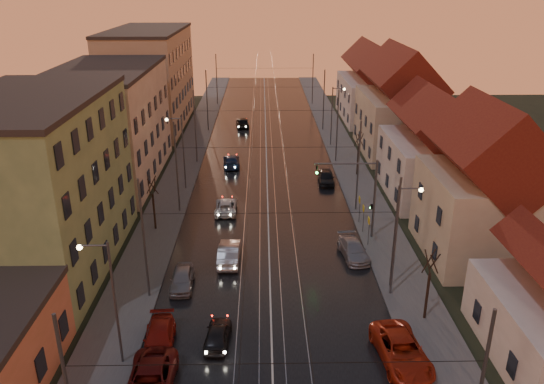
{
  "coord_description": "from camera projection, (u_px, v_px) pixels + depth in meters",
  "views": [
    {
      "loc": [
        -0.48,
        -23.39,
        20.97
      ],
      "look_at": [
        0.34,
        20.61,
        3.37
      ],
      "focal_mm": 35.0,
      "sensor_mm": 36.0,
      "label": 1
    }
  ],
  "objects": [
    {
      "name": "catenary_pole_l_5",
      "position": [
        217.0,
        80.0,
        94.52
      ],
      "size": [
        0.16,
        0.16,
        9.0
      ],
      "primitive_type": "cylinder",
      "color": "#595B60",
      "rests_on": "ground"
    },
    {
      "name": "apartment_left_2",
      "position": [
        109.0,
        126.0,
        58.54
      ],
      "size": [
        10.0,
        20.0,
        12.0
      ],
      "primitive_type": "cube",
      "color": "tan",
      "rests_on": "ground"
    },
    {
      "name": "parked_right_0",
      "position": [
        401.0,
        351.0,
        31.09
      ],
      "size": [
        3.11,
        5.77,
        1.54
      ],
      "primitive_type": "imported",
      "rotation": [
        0.0,
        0.0,
        0.1
      ],
      "color": "#AE2711",
      "rests_on": "ground"
    },
    {
      "name": "parked_left_3",
      "position": [
        182.0,
        279.0,
        38.76
      ],
      "size": [
        1.71,
        4.03,
        1.36
      ],
      "primitive_type": "imported",
      "rotation": [
        0.0,
        0.0,
        0.03
      ],
      "color": "gray",
      "rests_on": "ground"
    },
    {
      "name": "street_lamp_1",
      "position": [
        400.0,
        227.0,
        37.13
      ],
      "size": [
        1.75,
        0.32,
        8.0
      ],
      "color": "#595B60",
      "rests_on": "ground"
    },
    {
      "name": "catenary_pole_l_2",
      "position": [
        177.0,
        168.0,
        49.97
      ],
      "size": [
        0.16,
        0.16,
        9.0
      ],
      "primitive_type": "cylinder",
      "color": "#595B60",
      "rests_on": "ground"
    },
    {
      "name": "sidewalk_right",
      "position": [
        346.0,
        159.0,
        66.78
      ],
      "size": [
        4.0,
        120.0,
        0.15
      ],
      "primitive_type": "cube",
      "color": "#4C4C4C",
      "rests_on": "ground"
    },
    {
      "name": "house_right_4",
      "position": [
        372.0,
        88.0,
        84.55
      ],
      "size": [
        9.18,
        16.32,
        10.0
      ],
      "color": "beige",
      "rests_on": "ground"
    },
    {
      "name": "apartment_left_3",
      "position": [
        150.0,
        79.0,
        80.45
      ],
      "size": [
        10.0,
        24.0,
        14.0
      ],
      "primitive_type": "cube",
      "color": "tan",
      "rests_on": "ground"
    },
    {
      "name": "driving_car_1",
      "position": [
        229.0,
        253.0,
        42.24
      ],
      "size": [
        1.68,
        4.72,
        1.55
      ],
      "primitive_type": "imported",
      "rotation": [
        0.0,
        0.0,
        3.13
      ],
      "color": "gray",
      "rests_on": "ground"
    },
    {
      "name": "driving_car_3",
      "position": [
        231.0,
        161.0,
        64.04
      ],
      "size": [
        2.24,
        4.86,
        1.38
      ],
      "primitive_type": "imported",
      "rotation": [
        0.0,
        0.0,
        3.21
      ],
      "color": "#172645",
      "rests_on": "ground"
    },
    {
      "name": "catenary_pole_l_1",
      "position": [
        144.0,
        241.0,
        36.04
      ],
      "size": [
        0.16,
        0.16,
        9.0
      ],
      "primitive_type": "cylinder",
      "color": "#595B60",
      "rests_on": "ground"
    },
    {
      "name": "bare_tree_1",
      "position": [
        428.0,
        287.0,
        34.33
      ],
      "size": [
        1.09,
        1.09,
        5.11
      ],
      "color": "black",
      "rests_on": "ground"
    },
    {
      "name": "road",
      "position": [
        266.0,
        160.0,
        66.63
      ],
      "size": [
        16.0,
        120.0,
        0.04
      ],
      "primitive_type": "cube",
      "color": "black",
      "rests_on": "ground"
    },
    {
      "name": "catenary_pole_r_4",
      "position": [
        324.0,
        101.0,
        78.11
      ],
      "size": [
        0.16,
        0.16,
        9.0
      ],
      "primitive_type": "cylinder",
      "color": "#595B60",
      "rests_on": "ground"
    },
    {
      "name": "apartment_left_1",
      "position": [
        37.0,
        188.0,
        39.79
      ],
      "size": [
        10.0,
        18.0,
        13.0
      ],
      "primitive_type": "cube",
      "color": "#638253",
      "rests_on": "ground"
    },
    {
      "name": "street_lamp_0",
      "position": [
        108.0,
        292.0,
        29.39
      ],
      "size": [
        1.75,
        0.32,
        8.0
      ],
      "color": "#595B60",
      "rests_on": "ground"
    },
    {
      "name": "tram_rail_2",
      "position": [
        273.0,
        159.0,
        66.63
      ],
      "size": [
        0.06,
        120.0,
        0.03
      ],
      "primitive_type": "cube",
      "color": "gray",
      "rests_on": "road"
    },
    {
      "name": "catenary_pole_l_3",
      "position": [
        195.0,
        127.0,
        63.89
      ],
      "size": [
        0.16,
        0.16,
        9.0
      ],
      "primitive_type": "cylinder",
      "color": "#595B60",
      "rests_on": "ground"
    },
    {
      "name": "parked_right_2",
      "position": [
        326.0,
        177.0,
        58.59
      ],
      "size": [
        1.85,
        4.28,
        1.44
      ],
      "primitive_type": "imported",
      "rotation": [
        0.0,
        0.0,
        -0.04
      ],
      "color": "black",
      "rests_on": "ground"
    },
    {
      "name": "house_right_1",
      "position": [
        485.0,
        192.0,
        41.7
      ],
      "size": [
        8.67,
        10.2,
        10.8
      ],
      "color": "#B5A68B",
      "rests_on": "ground"
    },
    {
      "name": "tram_rail_0",
      "position": [
        249.0,
        159.0,
        66.58
      ],
      "size": [
        0.06,
        120.0,
        0.03
      ],
      "primitive_type": "cube",
      "color": "gray",
      "rests_on": "road"
    },
    {
      "name": "parked_left_1",
      "position": [
        150.0,
        382.0,
        28.67
      ],
      "size": [
        2.6,
        5.47,
        1.51
      ],
      "primitive_type": "imported",
      "rotation": [
        0.0,
        0.0,
        0.02
      ],
      "color": "#500F0D",
      "rests_on": "ground"
    },
    {
      "name": "sidewalk_left",
      "position": [
        187.0,
        160.0,
        66.44
      ],
      "size": [
        4.0,
        120.0,
        0.15
      ],
      "primitive_type": "cube",
      "color": "#4C4C4C",
      "rests_on": "ground"
    },
    {
      "name": "street_lamp_2",
      "position": [
        180.0,
        146.0,
        55.39
      ],
      "size": [
        1.75,
        0.32,
        8.0
      ],
      "color": "#595B60",
      "rests_on": "ground"
    },
    {
      "name": "catenary_pole_l_4",
      "position": [
        207.0,
        101.0,
        77.82
      ],
      "size": [
        0.16,
        0.16,
        9.0
      ],
      "primitive_type": "cylinder",
      "color": "#595B60",
      "rests_on": "ground"
    },
    {
      "name": "driving_car_0",
      "position": [
        218.0,
        334.0,
        32.75
      ],
      "size": [
        1.72,
        3.76,
        1.25
      ],
      "primitive_type": "imported",
      "rotation": [
        0.0,
        0.0,
        3.07
      ],
      "color": "black",
      "rests_on": "ground"
    },
    {
      "name": "parked_left_2",
      "position": [
        159.0,
        338.0,
        32.38
      ],
      "size": [
        2.12,
        4.58,
        1.29
      ],
      "primitive_type": "imported",
      "rotation": [
        0.0,
        0.0,
        0.07
      ],
      "color": "maroon",
      "rests_on": "ground"
    },
    {
      "name": "traffic_light_mast",
      "position": [
        363.0,
        189.0,
        44.64
      ],
      "size": [
        5.3,
        0.32,
        7.2
      ],
      "color": "#595B60",
      "rests_on": "ground"
    },
    {
      "name": "tram_rail_3",
      "position": [
        284.0,
        159.0,
        66.66
      ],
      "size": [
        0.06,
        120.0,
        0.03
      ],
      "primitive_type": "cube",
      "color": "gray",
      "rests_on": "road"
    },
    {
      "name": "driving_car_2",
      "position": [
        226.0,
        206.0,
        51.33
      ],
      "size": [
        2.07,
        4.41,
        1.22
      ],
      "primitive_type": "imported",
      "rotation": [
        0.0,
        0.0,
        3.15
      ],
      "color": "silver",
      "rests_on": "ground"
    },
    {
      "name": "street_lamp_3",
      "position": [
        334.0,
        110.0,
        70.55
      ],
      "size": [
        1.75,
        0.32,
        8.0
      ],
      "color": "#595B60",
      "rests_on": "ground"
    },
    {
      "name": "parked_right_1",
      "position": [
        353.0,
        249.0,
        43.01
      ],
      "size": [
        2.42,
        4.75,
        1.32
      ],
      "primitive_type": "imported",
      "rotation": [
        0.0,
        0.0,
        0.13
      ],
      "color": "#96959A",
      "rests_on": "ground"
    },
    {
      "name": "bare_tree_2",
      "position": [
        358.0,
        155.0,
        60.33
      ],
      "size": [
        1.09,
        1.09,
        5.11
      ],
      "color": "black",
      "rests_on": "ground"
    },
    {
      "name": "driving_car_4",
      "position": [
        243.0,
        122.0,
        81.06
      ],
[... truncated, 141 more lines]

